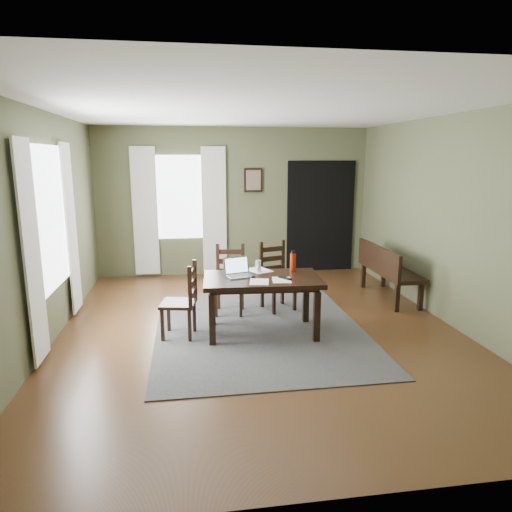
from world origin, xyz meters
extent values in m
cube|color=#492C16|center=(0.00, 0.00, -0.01)|extent=(5.00, 6.00, 0.01)
cube|color=#515638|center=(0.00, 3.00, 1.35)|extent=(5.00, 0.02, 2.70)
cube|color=#515638|center=(0.00, -3.00, 1.35)|extent=(5.00, 0.02, 2.70)
cube|color=#515638|center=(-2.50, 0.00, 1.35)|extent=(0.02, 6.00, 2.70)
cube|color=#515638|center=(2.50, 0.00, 1.35)|extent=(0.02, 6.00, 2.70)
cube|color=white|center=(0.00, 0.00, 2.70)|extent=(5.00, 6.00, 0.02)
cube|color=#393939|center=(0.00, 0.00, 0.01)|extent=(2.60, 3.20, 0.01)
cube|color=black|center=(0.02, -0.11, 0.69)|extent=(1.47, 0.94, 0.06)
cube|color=black|center=(0.02, -0.11, 0.64)|extent=(1.31, 0.78, 0.05)
cube|color=black|center=(-0.62, -0.41, 0.31)|extent=(0.08, 0.08, 0.61)
cube|color=black|center=(-0.58, 0.26, 0.31)|extent=(0.08, 0.08, 0.61)
cube|color=black|center=(0.61, -0.48, 0.31)|extent=(0.08, 0.08, 0.61)
cube|color=black|center=(0.65, 0.18, 0.31)|extent=(0.08, 0.08, 0.61)
cube|color=black|center=(-1.01, -0.08, 0.42)|extent=(0.47, 0.47, 0.04)
cube|color=black|center=(-1.14, 0.11, 0.21)|extent=(0.04, 0.04, 0.39)
cube|color=black|center=(-0.82, 0.05, 0.21)|extent=(0.04, 0.04, 0.39)
cube|color=black|center=(-1.20, -0.21, 0.21)|extent=(0.04, 0.04, 0.39)
cube|color=black|center=(-0.88, -0.27, 0.21)|extent=(0.04, 0.04, 0.39)
cube|color=black|center=(-0.80, 0.06, 0.68)|extent=(0.05, 0.05, 0.50)
cube|color=black|center=(-0.86, -0.28, 0.68)|extent=(0.05, 0.05, 0.50)
cube|color=black|center=(-0.83, -0.11, 0.55)|extent=(0.08, 0.30, 0.07)
cube|color=black|center=(-0.83, -0.11, 0.68)|extent=(0.08, 0.30, 0.07)
cube|color=black|center=(-0.83, -0.11, 0.82)|extent=(0.08, 0.30, 0.07)
cube|color=black|center=(-0.32, 0.68, 0.44)|extent=(0.49, 0.49, 0.04)
cube|color=black|center=(-0.51, 0.54, 0.22)|extent=(0.05, 0.05, 0.41)
cube|color=black|center=(-0.45, 0.88, 0.22)|extent=(0.05, 0.05, 0.41)
cube|color=black|center=(-0.18, 0.48, 0.22)|extent=(0.05, 0.05, 0.41)
cube|color=black|center=(-0.12, 0.81, 0.22)|extent=(0.05, 0.05, 0.41)
cube|color=black|center=(-0.46, 0.90, 0.71)|extent=(0.05, 0.05, 0.52)
cube|color=black|center=(-0.11, 0.83, 0.71)|extent=(0.05, 0.05, 0.52)
cube|color=black|center=(-0.28, 0.86, 0.57)|extent=(0.31, 0.08, 0.07)
cube|color=black|center=(-0.28, 0.86, 0.71)|extent=(0.31, 0.08, 0.07)
cube|color=black|center=(-0.28, 0.86, 0.85)|extent=(0.31, 0.08, 0.07)
cube|color=black|center=(0.39, 0.75, 0.44)|extent=(0.54, 0.54, 0.04)
cube|color=black|center=(0.29, 0.54, 0.22)|extent=(0.05, 0.05, 0.41)
cube|color=black|center=(0.18, 0.86, 0.22)|extent=(0.05, 0.05, 0.41)
cube|color=black|center=(0.61, 0.65, 0.22)|extent=(0.05, 0.05, 0.41)
cube|color=black|center=(0.50, 0.97, 0.22)|extent=(0.05, 0.05, 0.41)
cube|color=black|center=(0.16, 0.88, 0.72)|extent=(0.06, 0.06, 0.52)
cube|color=black|center=(0.50, 0.99, 0.72)|extent=(0.06, 0.06, 0.52)
cube|color=black|center=(0.33, 0.94, 0.57)|extent=(0.30, 0.13, 0.07)
cube|color=black|center=(0.33, 0.94, 0.72)|extent=(0.30, 0.13, 0.07)
cube|color=black|center=(0.33, 0.94, 0.86)|extent=(0.30, 0.13, 0.07)
cube|color=black|center=(2.22, 1.04, 0.44)|extent=(0.47, 1.48, 0.06)
cube|color=black|center=(2.40, 0.40, 0.21)|extent=(0.06, 0.06, 0.41)
cube|color=black|center=(2.04, 0.40, 0.21)|extent=(0.06, 0.06, 0.41)
cube|color=black|center=(2.40, 1.67, 0.21)|extent=(0.06, 0.06, 0.41)
cube|color=black|center=(2.04, 1.67, 0.21)|extent=(0.06, 0.06, 0.41)
cube|color=black|center=(2.01, 1.04, 0.65)|extent=(0.05, 1.48, 0.36)
cube|color=#B7B7BC|center=(-0.25, -0.04, 0.73)|extent=(0.38, 0.31, 0.02)
cube|color=#B7B7BC|center=(-0.28, 0.07, 0.84)|extent=(0.33, 0.15, 0.21)
cube|color=silver|center=(-0.28, 0.07, 0.84)|extent=(0.29, 0.12, 0.18)
cube|color=#3F3F42|center=(-0.25, -0.05, 0.74)|extent=(0.31, 0.21, 0.00)
cube|color=#3F3F42|center=(-0.11, -0.08, 0.74)|extent=(0.08, 0.10, 0.03)
cube|color=black|center=(0.27, -0.23, 0.73)|extent=(0.15, 0.19, 0.02)
cylinder|color=silver|center=(0.01, 0.15, 0.80)|extent=(0.09, 0.09, 0.15)
cylinder|color=#B2300D|center=(0.45, 0.12, 0.84)|extent=(0.09, 0.09, 0.23)
cylinder|color=black|center=(0.45, 0.12, 0.97)|extent=(0.05, 0.05, 0.04)
cube|color=white|center=(0.22, -0.28, 0.72)|extent=(0.26, 0.31, 0.00)
cube|color=white|center=(0.03, 0.24, 0.72)|extent=(0.36, 0.40, 0.00)
cube|color=white|center=(-0.05, -0.32, 0.72)|extent=(0.27, 0.32, 0.00)
cube|color=white|center=(-2.47, 0.20, 1.45)|extent=(0.01, 1.30, 1.70)
cube|color=white|center=(-1.00, 2.97, 1.45)|extent=(1.00, 0.01, 1.50)
cube|color=silver|center=(-2.44, -0.62, 1.20)|extent=(0.03, 0.48, 2.30)
cube|color=silver|center=(-2.44, 1.02, 1.20)|extent=(0.03, 0.48, 2.30)
cube|color=silver|center=(-1.62, 2.94, 1.20)|extent=(0.44, 0.03, 2.30)
cube|color=silver|center=(-0.38, 2.94, 1.20)|extent=(0.44, 0.03, 2.30)
cube|color=black|center=(0.35, 2.97, 1.75)|extent=(0.34, 0.03, 0.44)
cube|color=brown|center=(0.35, 2.96, 1.75)|extent=(0.27, 0.01, 0.36)
cube|color=black|center=(1.65, 2.97, 1.05)|extent=(1.30, 0.03, 2.10)
camera|label=1|loc=(-0.86, -5.43, 2.15)|focal=32.00mm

